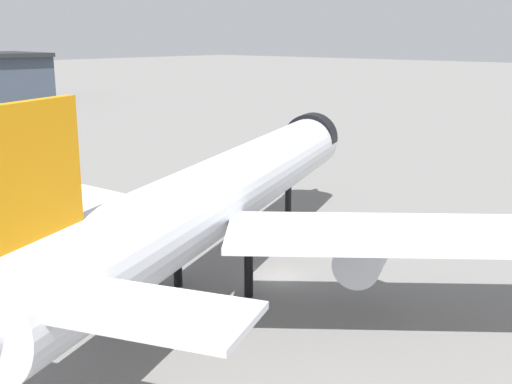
{
  "coord_description": "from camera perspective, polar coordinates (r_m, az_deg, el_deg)",
  "views": [
    {
      "loc": [
        -39.06,
        -32.05,
        19.77
      ],
      "look_at": [
        3.45,
        5.62,
        5.83
      ],
      "focal_mm": 44.88,
      "sensor_mm": 36.0,
      "label": 1
    }
  ],
  "objects": [
    {
      "name": "ground",
      "position": [
        54.25,
        2.05,
        -7.59
      ],
      "size": [
        900.0,
        900.0,
        0.0
      ],
      "primitive_type": "plane",
      "color": "slate"
    },
    {
      "name": "airliner_near_gate",
      "position": [
        51.22,
        -2.96,
        -0.15
      ],
      "size": [
        58.54,
        52.27,
        16.91
      ],
      "rotation": [
        0.0,
        0.0,
        0.37
      ],
      "color": "silver",
      "rests_on": "ground"
    }
  ]
}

